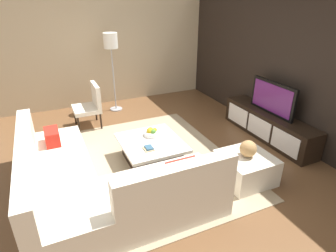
{
  "coord_description": "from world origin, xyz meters",
  "views": [
    {
      "loc": [
        3.56,
        -1.27,
        2.5
      ],
      "look_at": [
        -0.19,
        0.43,
        0.54
      ],
      "focal_mm": 30.2,
      "sensor_mm": 36.0,
      "label": 1
    }
  ],
  "objects_px": {
    "television": "(273,98)",
    "coffee_table": "(151,151)",
    "fruit_bowl": "(152,133)",
    "sectional_couch": "(94,184)",
    "accent_chair_near": "(91,103)",
    "decorative_ball": "(248,149)",
    "book_stack": "(149,148)",
    "media_console": "(268,125)",
    "ottoman": "(245,168)",
    "floor_lamp": "(111,46)"
  },
  "relations": [
    {
      "from": "floor_lamp",
      "to": "decorative_ball",
      "type": "bearing_deg",
      "value": 15.93
    },
    {
      "from": "book_stack",
      "to": "sectional_couch",
      "type": "bearing_deg",
      "value": -66.28
    },
    {
      "from": "media_console",
      "to": "fruit_bowl",
      "type": "distance_m",
      "value": 2.23
    },
    {
      "from": "media_console",
      "to": "coffee_table",
      "type": "xyz_separation_m",
      "value": [
        -0.1,
        -2.3,
        -0.05
      ]
    },
    {
      "from": "accent_chair_near",
      "to": "sectional_couch",
      "type": "bearing_deg",
      "value": -19.06
    },
    {
      "from": "sectional_couch",
      "to": "decorative_ball",
      "type": "xyz_separation_m",
      "value": [
        0.39,
        2.08,
        0.22
      ]
    },
    {
      "from": "television",
      "to": "coffee_table",
      "type": "bearing_deg",
      "value": -92.49
    },
    {
      "from": "television",
      "to": "decorative_ball",
      "type": "height_order",
      "value": "television"
    },
    {
      "from": "television",
      "to": "floor_lamp",
      "type": "xyz_separation_m",
      "value": [
        -2.57,
        -2.22,
        0.66
      ]
    },
    {
      "from": "media_console",
      "to": "fruit_bowl",
      "type": "xyz_separation_m",
      "value": [
        -0.28,
        -2.2,
        0.18
      ]
    },
    {
      "from": "accent_chair_near",
      "to": "book_stack",
      "type": "xyz_separation_m",
      "value": [
        2.02,
        0.46,
        -0.09
      ]
    },
    {
      "from": "media_console",
      "to": "book_stack",
      "type": "xyz_separation_m",
      "value": [
        0.12,
        -2.42,
        0.15
      ]
    },
    {
      "from": "sectional_couch",
      "to": "ottoman",
      "type": "height_order",
      "value": "sectional_couch"
    },
    {
      "from": "floor_lamp",
      "to": "ottoman",
      "type": "xyz_separation_m",
      "value": [
        3.47,
        0.99,
        -1.25
      ]
    },
    {
      "from": "decorative_ball",
      "to": "book_stack",
      "type": "xyz_separation_m",
      "value": [
        -0.78,
        -1.19,
        -0.12
      ]
    },
    {
      "from": "coffee_table",
      "to": "ottoman",
      "type": "relative_size",
      "value": 1.46
    },
    {
      "from": "media_console",
      "to": "accent_chair_near",
      "type": "relative_size",
      "value": 2.36
    },
    {
      "from": "accent_chair_near",
      "to": "book_stack",
      "type": "height_order",
      "value": "accent_chair_near"
    },
    {
      "from": "media_console",
      "to": "accent_chair_near",
      "type": "xyz_separation_m",
      "value": [
        -1.9,
        -2.89,
        0.24
      ]
    },
    {
      "from": "sectional_couch",
      "to": "floor_lamp",
      "type": "relative_size",
      "value": 1.44
    },
    {
      "from": "sectional_couch",
      "to": "ottoman",
      "type": "xyz_separation_m",
      "value": [
        0.39,
        2.08,
        -0.1
      ]
    },
    {
      "from": "media_console",
      "to": "accent_chair_near",
      "type": "bearing_deg",
      "value": -123.34
    },
    {
      "from": "accent_chair_near",
      "to": "fruit_bowl",
      "type": "bearing_deg",
      "value": 13.83
    },
    {
      "from": "television",
      "to": "sectional_couch",
      "type": "xyz_separation_m",
      "value": [
        0.51,
        -3.31,
        -0.5
      ]
    },
    {
      "from": "accent_chair_near",
      "to": "fruit_bowl",
      "type": "relative_size",
      "value": 3.11
    },
    {
      "from": "fruit_bowl",
      "to": "coffee_table",
      "type": "bearing_deg",
      "value": -27.58
    },
    {
      "from": "sectional_couch",
      "to": "coffee_table",
      "type": "distance_m",
      "value": 1.19
    },
    {
      "from": "media_console",
      "to": "coffee_table",
      "type": "height_order",
      "value": "media_console"
    },
    {
      "from": "coffee_table",
      "to": "ottoman",
      "type": "distance_m",
      "value": 1.47
    },
    {
      "from": "media_console",
      "to": "book_stack",
      "type": "bearing_deg",
      "value": -87.08
    },
    {
      "from": "coffee_table",
      "to": "book_stack",
      "type": "distance_m",
      "value": 0.32
    },
    {
      "from": "sectional_couch",
      "to": "accent_chair_near",
      "type": "relative_size",
      "value": 2.86
    },
    {
      "from": "coffee_table",
      "to": "fruit_bowl",
      "type": "xyz_separation_m",
      "value": [
        -0.18,
        0.09,
        0.23
      ]
    },
    {
      "from": "coffee_table",
      "to": "decorative_ball",
      "type": "distance_m",
      "value": 1.5
    },
    {
      "from": "coffee_table",
      "to": "decorative_ball",
      "type": "xyz_separation_m",
      "value": [
        1.01,
        1.06,
        0.32
      ]
    },
    {
      "from": "accent_chair_near",
      "to": "floor_lamp",
      "type": "distance_m",
      "value": 1.34
    },
    {
      "from": "ottoman",
      "to": "television",
      "type": "bearing_deg",
      "value": 126.34
    },
    {
      "from": "television",
      "to": "decorative_ball",
      "type": "xyz_separation_m",
      "value": [
        0.91,
        -1.23,
        -0.27
      ]
    },
    {
      "from": "floor_lamp",
      "to": "fruit_bowl",
      "type": "xyz_separation_m",
      "value": [
        2.29,
        0.02,
        -1.02
      ]
    },
    {
      "from": "ottoman",
      "to": "fruit_bowl",
      "type": "height_order",
      "value": "fruit_bowl"
    },
    {
      "from": "decorative_ball",
      "to": "media_console",
      "type": "bearing_deg",
      "value": 126.35
    },
    {
      "from": "ottoman",
      "to": "decorative_ball",
      "type": "xyz_separation_m",
      "value": [
        0.0,
        0.0,
        0.32
      ]
    },
    {
      "from": "television",
      "to": "sectional_couch",
      "type": "distance_m",
      "value": 3.39
    },
    {
      "from": "accent_chair_near",
      "to": "decorative_ball",
      "type": "bearing_deg",
      "value": 21.46
    },
    {
      "from": "sectional_couch",
      "to": "book_stack",
      "type": "xyz_separation_m",
      "value": [
        -0.39,
        0.89,
        0.1
      ]
    },
    {
      "from": "floor_lamp",
      "to": "fruit_bowl",
      "type": "height_order",
      "value": "floor_lamp"
    },
    {
      "from": "ottoman",
      "to": "coffee_table",
      "type": "bearing_deg",
      "value": -133.38
    },
    {
      "from": "sectional_couch",
      "to": "fruit_bowl",
      "type": "xyz_separation_m",
      "value": [
        -0.79,
        1.11,
        0.13
      ]
    },
    {
      "from": "ottoman",
      "to": "book_stack",
      "type": "xyz_separation_m",
      "value": [
        -0.78,
        -1.19,
        0.2
      ]
    },
    {
      "from": "sectional_couch",
      "to": "floor_lamp",
      "type": "height_order",
      "value": "floor_lamp"
    }
  ]
}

